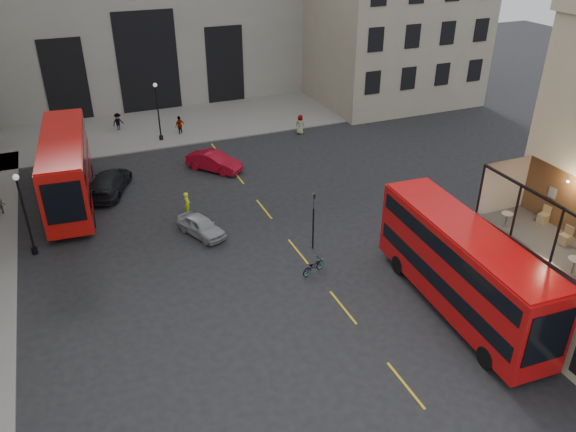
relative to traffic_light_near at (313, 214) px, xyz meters
name	(u,v)px	position (x,y,z in m)	size (l,w,h in m)	color
ground	(443,373)	(1.00, -12.00, -2.42)	(140.00, 140.00, 0.00)	black
host_frontage	(562,300)	(7.50, -12.00, -0.17)	(3.00, 11.00, 4.50)	#C3B792
cafe_floor	(574,259)	(7.50, -12.00, 2.12)	(3.00, 10.00, 0.10)	slate
gateway	(134,9)	(-4.00, 35.99, 6.96)	(35.00, 10.60, 18.00)	gray
pavement_far	(153,126)	(-5.00, 26.00, -2.36)	(40.00, 12.00, 0.12)	slate
traffic_light_near	(313,214)	(0.00, 0.00, 0.00)	(0.16, 0.20, 3.80)	black
traffic_light_far	(54,154)	(-14.00, 16.00, 0.00)	(0.16, 0.20, 3.80)	black
street_lamp_a	(27,219)	(-16.00, 6.00, -0.03)	(0.36, 0.36, 5.33)	black
street_lamp_b	(159,116)	(-5.00, 22.00, -0.03)	(0.36, 0.36, 5.33)	black
bus_near	(462,265)	(4.50, -8.27, 0.28)	(3.39, 12.21, 4.82)	#B80C0D
bus_far	(66,166)	(-13.30, 12.46, 0.36)	(3.80, 12.60, 4.96)	red
car_a	(201,226)	(-5.95, 4.27, -1.78)	(1.51, 3.76, 1.28)	#999AA0
car_b	(214,161)	(-2.34, 13.84, -1.67)	(1.61, 4.61, 1.52)	maroon
car_c	(109,183)	(-10.65, 12.88, -1.61)	(2.30, 5.65, 1.64)	black
bicycle	(313,266)	(-1.09, -2.42, -1.99)	(0.58, 1.67, 0.88)	gray
cyclist	(187,204)	(-6.15, 7.13, -1.54)	(0.64, 0.42, 1.77)	#D5F419
pedestrian_a	(0,205)	(-18.00, 12.00, -1.60)	(0.80, 0.62, 1.64)	gray
pedestrian_b	(118,122)	(-8.19, 26.03, -1.54)	(1.14, 0.66, 1.77)	gray
pedestrian_c	(180,126)	(-3.03, 22.89, -1.52)	(1.06, 0.44, 1.81)	gray
pedestrian_d	(300,125)	(7.38, 18.77, -1.51)	(0.90, 0.58, 1.84)	gray
pedestrian_e	(62,185)	(-13.89, 13.92, -1.62)	(0.58, 0.38, 1.60)	gray
cafe_table_mid	(574,264)	(6.40, -12.88, 2.69)	(0.62, 0.62, 0.78)	beige
cafe_table_far	(507,217)	(6.68, -8.40, 2.64)	(0.56, 0.56, 0.70)	beige
cafe_chair_c	(565,239)	(8.04, -10.85, 2.45)	(0.52, 0.52, 0.91)	tan
cafe_chair_d	(543,218)	(8.64, -8.88, 2.45)	(0.54, 0.54, 0.91)	tan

